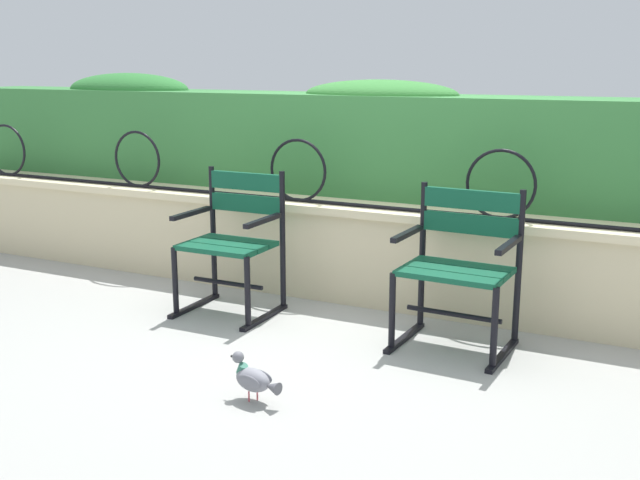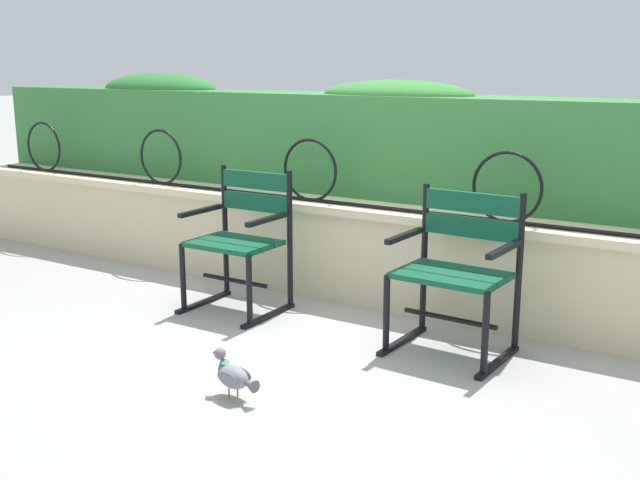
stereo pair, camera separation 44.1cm
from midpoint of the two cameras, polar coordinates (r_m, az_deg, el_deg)
ground_plane at (r=4.54m, az=2.58°, el=-6.90°), size 60.00×60.00×0.00m
stone_wall at (r=5.06m, az=6.73°, el=-1.05°), size 7.88×0.41×0.64m
iron_arch_fence at (r=5.07m, az=2.61°, el=4.66°), size 7.33×0.02×0.42m
hedge_row at (r=5.38m, az=8.63°, el=7.28°), size 7.72×0.59×0.82m
park_chair_left at (r=4.87m, az=-3.28°, el=0.20°), size 0.57×0.52×0.89m
park_chair_right at (r=4.25m, az=13.09°, el=-2.01°), size 0.62×0.54×0.88m
pigeon_near_chairs at (r=3.66m, az=-2.95°, el=-10.05°), size 0.29×0.13×0.22m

